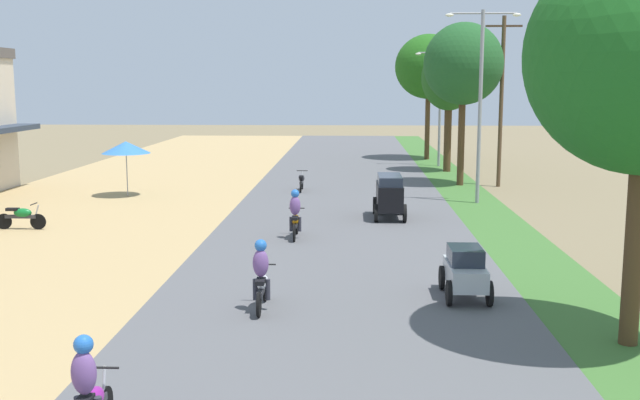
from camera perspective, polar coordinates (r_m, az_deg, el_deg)
parked_motorbike_third at (r=28.56m, az=-21.82°, el=-1.12°), size 1.80×0.54×0.94m
vendor_umbrella at (r=35.30m, az=-14.59°, el=3.91°), size 2.20×2.20×2.52m
median_tree_second at (r=38.46m, az=10.88°, el=10.13°), size 3.96×3.96×8.15m
median_tree_third at (r=44.40m, az=9.82°, el=9.11°), size 3.20×3.20×7.37m
median_tree_fourth at (r=51.44m, az=8.29°, el=10.02°), size 4.51×4.51×8.41m
streetlamp_near at (r=32.78m, az=12.15°, el=7.92°), size 3.16×0.20×8.19m
streetlamp_mid at (r=47.28m, az=9.15°, el=7.60°), size 3.16×0.20×7.15m
utility_pole_near at (r=38.75m, az=13.67°, el=7.51°), size 1.80×0.20×8.49m
car_hatchback_silver at (r=18.41m, az=11.01°, el=-5.29°), size 1.04×2.00×1.23m
car_van_black at (r=28.67m, az=5.32°, el=0.48°), size 1.19×2.41×1.67m
motorbike_ahead_second at (r=11.46m, az=-17.26°, el=-13.83°), size 0.54×1.80×1.66m
motorbike_ahead_third at (r=17.13m, az=-4.48°, el=-5.84°), size 0.54×1.80×1.66m
motorbike_ahead_fourth at (r=24.89m, az=-1.89°, el=-1.17°), size 0.54×1.80×1.66m
motorbike_ahead_fifth at (r=35.90m, az=-1.42°, el=1.49°), size 0.54×1.80×0.94m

